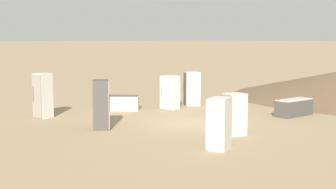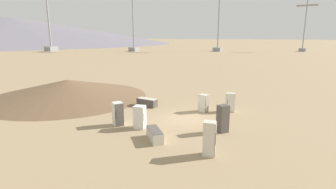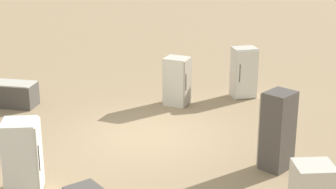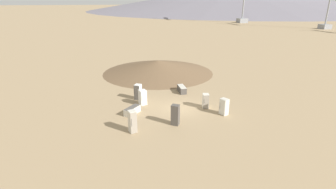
% 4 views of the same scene
% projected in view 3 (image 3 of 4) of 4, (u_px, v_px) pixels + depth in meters
% --- Properties ---
extents(ground_plane, '(1000.00, 1000.00, 0.00)m').
position_uv_depth(ground_plane, '(146.00, 136.00, 14.83)').
color(ground_plane, '#9E8460').
extents(discarded_fridge_0, '(0.90, 0.84, 1.59)m').
position_uv_depth(discarded_fridge_0, '(244.00, 72.00, 17.63)').
color(discarded_fridge_0, beige).
rests_on(discarded_fridge_0, ground_plane).
extents(discarded_fridge_1, '(0.86, 0.87, 1.85)m').
position_uv_depth(discarded_fridge_1, '(277.00, 131.00, 12.72)').
color(discarded_fridge_1, '#4C4742').
rests_on(discarded_fridge_1, ground_plane).
extents(discarded_fridge_4, '(0.88, 0.85, 1.60)m').
position_uv_depth(discarded_fridge_4, '(23.00, 157.00, 11.67)').
color(discarded_fridge_4, white).
rests_on(discarded_fridge_4, ground_plane).
extents(discarded_fridge_6, '(0.83, 0.74, 1.47)m').
position_uv_depth(discarded_fridge_6, '(177.00, 81.00, 16.95)').
color(discarded_fridge_6, beige).
rests_on(discarded_fridge_6, ground_plane).
extents(discarded_fridge_7, '(1.88, 0.77, 0.74)m').
position_uv_depth(discarded_fridge_7, '(6.00, 94.00, 16.99)').
color(discarded_fridge_7, '#4C4742').
rests_on(discarded_fridge_7, ground_plane).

